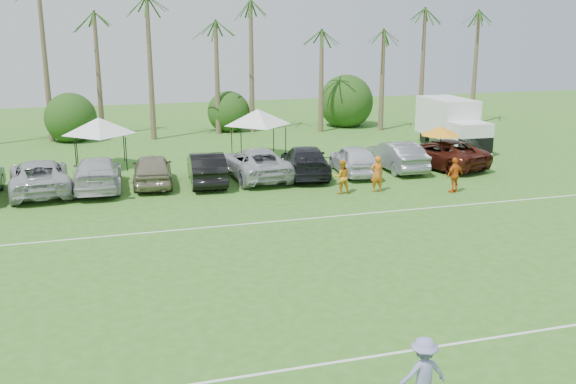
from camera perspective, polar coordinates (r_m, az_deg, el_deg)
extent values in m
cube|color=white|center=(16.36, 0.39, -15.46)|extent=(80.00, 0.10, 0.01)
cube|color=white|center=(27.14, -7.07, -3.13)|extent=(80.00, 0.10, 0.01)
cone|color=brown|center=(49.76, -21.44, 10.44)|extent=(0.44, 0.44, 11.00)
cone|color=brown|center=(49.72, -16.64, 9.08)|extent=(0.44, 0.44, 8.00)
cone|color=brown|center=(49.85, -12.02, 9.96)|extent=(0.44, 0.44, 9.00)
cone|color=brown|center=(50.31, -7.43, 10.76)|extent=(0.44, 0.44, 10.00)
cone|color=brown|center=(51.09, -2.93, 11.48)|extent=(0.44, 0.44, 11.00)
cone|color=brown|center=(52.60, 2.46, 9.93)|extent=(0.44, 0.44, 8.00)
cone|color=brown|center=(54.40, 7.54, 10.50)|extent=(0.44, 0.44, 9.00)
cone|color=brown|center=(56.59, 12.27, 10.96)|extent=(0.44, 0.44, 10.00)
cone|color=brown|center=(58.59, 15.80, 11.35)|extent=(0.44, 0.44, 11.00)
cylinder|color=brown|center=(51.13, -18.63, 5.33)|extent=(0.30, 0.30, 1.40)
sphere|color=#1A3F11|center=(50.98, -18.73, 6.55)|extent=(4.00, 4.00, 4.00)
cylinder|color=brown|center=(52.10, -5.28, 6.18)|extent=(0.30, 0.30, 1.40)
sphere|color=#1A3F11|center=(51.95, -5.31, 7.38)|extent=(4.00, 4.00, 4.00)
cylinder|color=brown|center=(54.93, 5.06, 6.62)|extent=(0.30, 0.30, 1.40)
sphere|color=#1A3F11|center=(54.79, 5.09, 7.76)|extent=(4.00, 4.00, 4.00)
imported|color=orange|center=(32.81, 7.91, 1.60)|extent=(0.70, 0.48, 1.86)
imported|color=orange|center=(32.28, 4.80, 1.36)|extent=(0.92, 0.76, 1.73)
imported|color=#D95D18|center=(33.46, 14.61, 1.47)|extent=(1.14, 0.72, 1.80)
cube|color=white|center=(46.17, 13.95, 6.50)|extent=(2.77, 4.81, 2.55)
cube|color=white|center=(43.50, 15.86, 4.55)|extent=(2.43, 1.95, 2.15)
cube|color=black|center=(42.89, 16.34, 3.96)|extent=(2.36, 0.41, 1.02)
cube|color=#E5590C|center=(46.85, 15.31, 5.96)|extent=(0.10, 1.63, 0.92)
cylinder|color=black|center=(43.28, 14.50, 3.76)|extent=(0.35, 0.93, 0.92)
cylinder|color=black|center=(44.28, 16.83, 3.84)|extent=(0.35, 0.93, 0.92)
cylinder|color=black|center=(47.03, 12.03, 4.74)|extent=(0.35, 0.93, 0.92)
cylinder|color=black|center=(47.96, 14.23, 4.79)|extent=(0.35, 0.93, 0.92)
cylinder|color=black|center=(38.46, -18.34, 3.00)|extent=(0.06, 0.06, 2.00)
cylinder|color=black|center=(38.46, -14.18, 3.30)|extent=(0.06, 0.06, 2.00)
cylinder|color=black|center=(41.20, -18.27, 3.73)|extent=(0.06, 0.06, 2.00)
cylinder|color=black|center=(41.21, -14.38, 4.01)|extent=(0.06, 0.06, 2.00)
pyramid|color=white|center=(39.50, -16.50, 6.37)|extent=(4.31, 4.31, 1.00)
cylinder|color=black|center=(39.88, -4.18, 4.13)|extent=(0.06, 0.06, 2.05)
cylinder|color=black|center=(40.58, -0.21, 4.35)|extent=(0.06, 0.06, 2.05)
cylinder|color=black|center=(42.65, -5.03, 4.79)|extent=(0.06, 0.06, 2.05)
cylinder|color=black|center=(43.31, -1.29, 4.99)|extent=(0.06, 0.06, 2.05)
pyramid|color=white|center=(41.27, -2.71, 7.38)|extent=(4.43, 4.43, 1.03)
cylinder|color=black|center=(38.46, 13.33, 3.61)|extent=(0.05, 0.05, 2.34)
cone|color=orange|center=(38.26, 13.43, 5.32)|extent=(2.34, 2.34, 0.53)
imported|color=#8685BD|center=(14.82, 11.92, -15.49)|extent=(1.11, 0.66, 1.68)
imported|color=#B1B1B5|center=(34.66, -21.23, 1.30)|extent=(3.36, 6.36, 1.70)
imported|color=#B9BABB|center=(34.41, -16.60, 1.60)|extent=(2.63, 5.97, 1.70)
imported|color=gray|center=(34.59, -11.95, 1.96)|extent=(2.42, 5.15, 1.70)
imported|color=black|center=(34.53, -7.25, 2.14)|extent=(2.21, 5.30, 1.70)
imported|color=#ADAEB2|center=(35.50, -2.90, 2.57)|extent=(3.06, 6.23, 1.70)
imported|color=black|center=(36.02, 1.54, 2.76)|extent=(3.48, 6.22, 1.70)
imported|color=silver|center=(36.67, 5.88, 2.90)|extent=(2.57, 5.20, 1.70)
imported|color=slate|center=(38.06, 9.64, 3.20)|extent=(1.86, 5.19, 1.70)
imported|color=#4B1910|center=(39.36, 13.32, 3.38)|extent=(4.54, 6.70, 1.70)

